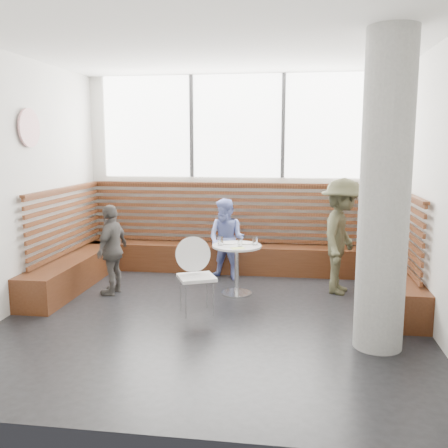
# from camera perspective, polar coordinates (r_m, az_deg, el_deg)

# --- Properties ---
(room) EXTENTS (5.00, 5.00, 3.20)m
(room) POSITION_cam_1_polar(r_m,az_deg,el_deg) (5.84, -1.39, 4.28)
(room) COLOR silver
(room) RESTS_ON ground
(booth) EXTENTS (5.00, 2.50, 1.44)m
(booth) POSITION_cam_1_polar(r_m,az_deg,el_deg) (7.75, 0.81, -3.42)
(booth) COLOR #422110
(booth) RESTS_ON ground
(concrete_column) EXTENTS (0.50, 0.50, 3.20)m
(concrete_column) POSITION_cam_1_polar(r_m,az_deg,el_deg) (5.23, 17.89, 3.24)
(concrete_column) COLOR gray
(concrete_column) RESTS_ON ground
(wall_art) EXTENTS (0.03, 0.50, 0.50)m
(wall_art) POSITION_cam_1_polar(r_m,az_deg,el_deg) (7.02, -21.38, 10.20)
(wall_art) COLOR white
(wall_art) RESTS_ON room
(cafe_table) EXTENTS (0.68, 0.68, 0.70)m
(cafe_table) POSITION_cam_1_polar(r_m,az_deg,el_deg) (6.98, 1.47, -4.03)
(cafe_table) COLOR silver
(cafe_table) RESTS_ON ground
(cafe_chair) EXTENTS (0.45, 0.44, 0.94)m
(cafe_chair) POSITION_cam_1_polar(r_m,az_deg,el_deg) (6.26, -3.03, -5.15)
(cafe_chair) COLOR white
(cafe_chair) RESTS_ON ground
(adult_man) EXTENTS (0.87, 1.18, 1.63)m
(adult_man) POSITION_cam_1_polar(r_m,az_deg,el_deg) (7.18, 13.30, -1.37)
(adult_man) COLOR #43432D
(adult_man) RESTS_ON ground
(child_back) EXTENTS (0.74, 0.65, 1.26)m
(child_back) POSITION_cam_1_polar(r_m,az_deg,el_deg) (7.70, 0.29, -1.80)
(child_back) COLOR #7F8FDD
(child_back) RESTS_ON ground
(child_left) EXTENTS (0.41, 0.78, 1.27)m
(child_left) POSITION_cam_1_polar(r_m,az_deg,el_deg) (7.16, -12.66, -2.86)
(child_left) COLOR #55514D
(child_left) RESTS_ON ground
(plate_near) EXTENTS (0.20, 0.20, 0.01)m
(plate_near) POSITION_cam_1_polar(r_m,az_deg,el_deg) (7.03, 0.60, -2.20)
(plate_near) COLOR white
(plate_near) RESTS_ON cafe_table
(plate_far) EXTENTS (0.22, 0.22, 0.02)m
(plate_far) POSITION_cam_1_polar(r_m,az_deg,el_deg) (7.04, 2.47, -2.18)
(plate_far) COLOR white
(plate_far) RESTS_ON cafe_table
(glass_left) EXTENTS (0.08, 0.08, 0.12)m
(glass_left) POSITION_cam_1_polar(r_m,az_deg,el_deg) (6.93, -0.41, -1.93)
(glass_left) COLOR white
(glass_left) RESTS_ON cafe_table
(glass_mid) EXTENTS (0.06, 0.06, 0.10)m
(glass_mid) POSITION_cam_1_polar(r_m,az_deg,el_deg) (6.85, 1.83, -2.14)
(glass_mid) COLOR white
(glass_mid) RESTS_ON cafe_table
(glass_right) EXTENTS (0.07, 0.07, 0.11)m
(glass_right) POSITION_cam_1_polar(r_m,az_deg,el_deg) (6.96, 3.57, -1.92)
(glass_right) COLOR white
(glass_right) RESTS_ON cafe_table
(menu_card) EXTENTS (0.22, 0.19, 0.00)m
(menu_card) POSITION_cam_1_polar(r_m,az_deg,el_deg) (6.72, 1.58, -2.78)
(menu_card) COLOR #A5C64C
(menu_card) RESTS_ON cafe_table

